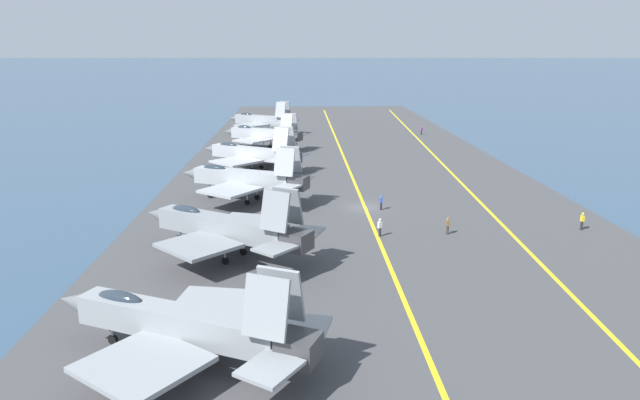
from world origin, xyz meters
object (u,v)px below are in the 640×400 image
Objects in this scene: parked_jet_second at (183,324)px; crew_purple_vest at (421,130)px; parked_jet_sixth at (263,134)px; parked_jet_third at (225,227)px; parked_jet_seventh at (261,120)px; crew_yellow_vest at (582,220)px; crew_brown_vest at (448,225)px; crew_white_vest at (380,227)px; parked_jet_fifth at (252,153)px; parked_jet_fourth at (245,178)px; crew_blue_vest at (381,202)px.

parked_jet_second reaches higher than crew_purple_vest.
parked_jet_sixth is (69.48, -0.37, 0.38)m from parked_jet_second.
parked_jet_seventh is at bearing 1.09° from parked_jet_third.
parked_jet_seventh is at bearing 28.15° from crew_yellow_vest.
crew_purple_vest is (63.74, -10.97, 0.03)m from crew_brown_vest.
parked_jet_sixth is 51.71m from crew_brown_vest.
crew_white_vest reaches higher than crew_brown_vest.
parked_jet_fifth is at bearing 34.47° from crew_brown_vest.
parked_jet_second is at bearing 179.33° from parked_jet_fourth.
parked_jet_sixth is 41.80m from crew_blue_vest.
crew_brown_vest is (-12.63, -20.19, -1.84)m from parked_jet_fourth.
parked_jet_fourth is (34.55, -0.40, 0.46)m from parked_jet_second.
parked_jet_sixth is at bearing -1.97° from parked_jet_fifth.
parked_jet_fifth is 17.25m from parked_jet_sixth.
parked_jet_seventh reaches higher than crew_purple_vest.
crew_yellow_vest is (1.23, -19.90, 0.00)m from crew_white_vest.
crew_white_vest is 1.00× the size of crew_yellow_vest.
parked_jet_second is at bearing 153.14° from crew_blue_vest.
crew_brown_vest is at bearing -149.34° from crew_blue_vest.
crew_brown_vest is 64.68m from crew_purple_vest.
crew_white_vest is at bearing -69.44° from parked_jet_third.
parked_jet_third is 1.08× the size of parked_jet_sixth.
parked_jet_third reaches higher than parked_jet_fifth.
parked_jet_second is 30.11m from crew_brown_vest.
crew_white_vest is at bearing -33.18° from parked_jet_second.
parked_jet_second is 1.12× the size of parked_jet_sixth.
parked_jet_fifth is 46.14m from crew_purple_vest.
crew_purple_vest is (64.14, -17.48, -0.01)m from crew_white_vest.
crew_blue_vest is 57.41m from crew_purple_vest.
crew_yellow_vest is at bearing -109.35° from parked_jet_fourth.
parked_jet_seventh is 8.98× the size of crew_brown_vest.
parked_jet_fifth reaches higher than crew_purple_vest.
crew_blue_vest is at bearing -158.79° from parked_jet_sixth.
crew_white_vest reaches higher than crew_yellow_vest.
crew_purple_vest is at bearing 2.20° from crew_yellow_vest.
parked_jet_sixth is (53.11, -0.02, -0.05)m from parked_jet_third.
parked_jet_sixth is 35.18m from crew_purple_vest.
crew_brown_vest is at bearing -74.68° from parked_jet_third.
crew_white_vest is (-66.63, -15.09, -1.82)m from parked_jet_seventh.
parked_jet_sixth is 1.00× the size of parked_jet_seventh.
parked_jet_third is (16.38, -0.34, 0.43)m from parked_jet_second.
parked_jet_fourth is 34.93m from parked_jet_sixth.
parked_jet_second is 9.64× the size of crew_white_vest.
parked_jet_fourth is 35.63m from crew_yellow_vest.
parked_jet_second is 16.39m from parked_jet_third.
parked_jet_sixth is 18.73m from parked_jet_seventh.
parked_jet_fourth is at bearing 148.63° from crew_purple_vest.
parked_jet_third is 1.01× the size of parked_jet_fifth.
crew_brown_vest is (0.40, -6.51, -0.04)m from crew_white_vest.
parked_jet_fourth is 17.71m from parked_jet_fifth.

